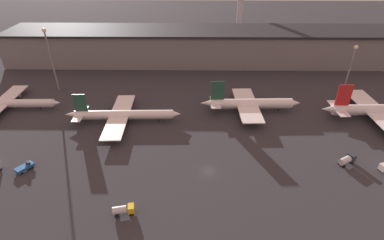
# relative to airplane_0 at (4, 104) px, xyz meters

# --- Properties ---
(ground) EXTENTS (600.00, 600.00, 0.00)m
(ground) POSITION_rel_airplane_0_xyz_m (85.14, -38.56, -2.90)
(ground) COLOR #2D2D33
(terminal_building) EXTENTS (221.00, 29.60, 18.77)m
(terminal_building) POSITION_rel_airplane_0_xyz_m (85.14, 58.91, 6.53)
(terminal_building) COLOR slate
(terminal_building) RESTS_ON ground
(airplane_0) EXTENTS (47.16, 36.49, 10.85)m
(airplane_0) POSITION_rel_airplane_0_xyz_m (0.00, 0.00, 0.00)
(airplane_0) COLOR silver
(airplane_0) RESTS_ON ground
(airplane_1) EXTENTS (45.59, 34.83, 12.19)m
(airplane_1) POSITION_rel_airplane_0_xyz_m (52.22, -9.14, 0.17)
(airplane_1) COLOR white
(airplane_1) RESTS_ON ground
(airplane_2) EXTENTS (42.05, 30.27, 13.81)m
(airplane_2) POSITION_rel_airplane_0_xyz_m (103.68, -0.14, 0.64)
(airplane_2) COLOR white
(airplane_2) RESTS_ON ground
(airplane_3) EXTENTS (46.74, 37.63, 14.74)m
(airplane_3) POSITION_rel_airplane_0_xyz_m (154.48, -4.82, 0.76)
(airplane_3) COLOR silver
(airplane_3) RESTS_ON ground
(service_vehicle_0) EXTENTS (5.19, 5.92, 2.42)m
(service_vehicle_0) POSITION_rel_airplane_0_xyz_m (27.35, -38.54, -1.77)
(service_vehicle_0) COLOR #195199
(service_vehicle_0) RESTS_ON ground
(service_vehicle_1) EXTENTS (6.34, 5.00, 2.96)m
(service_vehicle_1) POSITION_rel_airplane_0_xyz_m (129.90, -34.32, -1.18)
(service_vehicle_1) COLOR #282D38
(service_vehicle_1) RESTS_ON ground
(service_vehicle_3) EXTENTS (5.90, 3.23, 2.74)m
(service_vehicle_3) POSITION_rel_airplane_0_xyz_m (62.09, -55.82, -1.28)
(service_vehicle_3) COLOR gold
(service_vehicle_3) RESTS_ON ground
(lamp_post_0) EXTENTS (1.80, 1.80, 29.50)m
(lamp_post_0) POSITION_rel_airplane_0_xyz_m (15.30, 19.18, 15.46)
(lamp_post_0) COLOR slate
(lamp_post_0) RESTS_ON ground
(lamp_post_1) EXTENTS (1.80, 1.80, 22.57)m
(lamp_post_1) POSITION_rel_airplane_0_xyz_m (151.33, 19.18, 11.66)
(lamp_post_1) COLOR slate
(lamp_post_1) RESTS_ON ground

